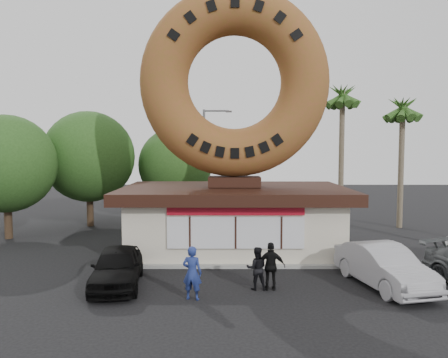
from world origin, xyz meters
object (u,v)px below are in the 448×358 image
object	(u,v)px
street_lamp	(206,158)
person_left	(192,273)
person_center	(257,268)
car_black	(117,267)
car_silver	(384,266)
donut_shop	(234,217)
person_right	(271,266)
giant_donut	(234,82)

from	to	relation	value
street_lamp	person_left	xyz separation A→B (m)	(0.25, -17.08, -3.54)
person_left	person_center	bearing A→B (deg)	-142.82
car_black	car_silver	size ratio (longest dim) A/B	0.91
donut_shop	car_silver	world-z (taller)	donut_shop
street_lamp	person_right	size ratio (longest dim) A/B	4.48
giant_donut	car_silver	world-z (taller)	giant_donut
street_lamp	car_black	xyz separation A→B (m)	(-2.71, -15.64, -3.74)
donut_shop	person_center	bearing A→B (deg)	-83.18
giant_donut	person_left	bearing A→B (deg)	-102.74
person_center	street_lamp	bearing A→B (deg)	-80.67
person_left	person_right	distance (m)	3.02
street_lamp	car_silver	bearing A→B (deg)	-64.76
car_black	donut_shop	bearing A→B (deg)	44.16
street_lamp	person_right	xyz separation A→B (m)	(3.10, -16.08, -3.59)
donut_shop	giant_donut	world-z (taller)	giant_donut
donut_shop	person_center	size ratio (longest dim) A/B	7.01
donut_shop	person_right	xyz separation A→B (m)	(1.24, -6.06, -0.87)
giant_donut	street_lamp	world-z (taller)	giant_donut
giant_donut	car_silver	bearing A→B (deg)	-45.77
person_right	car_black	size ratio (longest dim) A/B	0.41
street_lamp	car_silver	distance (m)	17.74
giant_donut	car_black	world-z (taller)	giant_donut
person_center	car_black	xyz separation A→B (m)	(-5.28, 0.37, -0.05)
person_right	giant_donut	bearing A→B (deg)	-75.74
street_lamp	person_right	bearing A→B (deg)	-79.09
person_center	car_silver	bearing A→B (deg)	-176.10
person_center	car_silver	size ratio (longest dim) A/B	0.33
person_right	car_black	distance (m)	5.83
giant_donut	person_right	world-z (taller)	giant_donut
person_left	car_black	size ratio (longest dim) A/B	0.43
giant_donut	donut_shop	bearing A→B (deg)	-90.00
car_silver	person_center	bearing A→B (deg)	170.47
donut_shop	person_left	size ratio (longest dim) A/B	5.95
donut_shop	giant_donut	size ratio (longest dim) A/B	1.19
person_center	car_black	bearing A→B (deg)	-3.77
giant_donut	street_lamp	xyz separation A→B (m)	(-1.86, 10.00, -4.01)
giant_donut	person_center	distance (m)	9.78
person_left	person_right	xyz separation A→B (m)	(2.84, 1.01, -0.05)
giant_donut	person_center	xyz separation A→B (m)	(0.72, -6.00, -7.69)
street_lamp	person_right	world-z (taller)	street_lamp
person_left	car_silver	world-z (taller)	person_left
giant_donut	person_right	size ratio (longest dim) A/B	5.25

